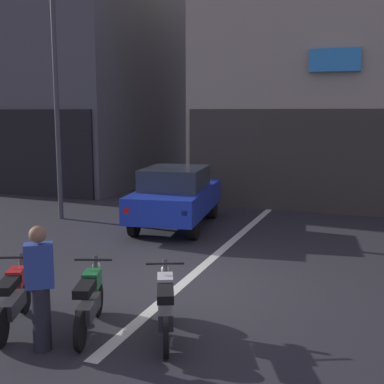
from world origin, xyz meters
name	(u,v)px	position (x,y,z in m)	size (l,w,h in m)	color
ground_plane	(179,287)	(0.00, 0.00, 0.00)	(120.00, 120.00, 0.00)	#2B2B30
lane_centre_line	(256,220)	(0.00, 6.00, 0.00)	(0.20, 18.00, 0.01)	silver
building_corner_left	(52,67)	(-11.19, 12.22, 5.16)	(10.29, 9.66, 10.34)	#56565B
car_blue_crossing_near	(176,195)	(-1.87, 4.45, 0.89)	(2.31, 4.30, 1.64)	black
street_lamp	(55,66)	(-5.46, 4.28, 4.39)	(0.36, 0.36, 7.27)	#47474C
motorcycle_red_row_leftmost	(13,297)	(-1.60, -2.46, 0.46)	(0.76, 1.56, 0.98)	black
motorcycle_green_row_left_mid	(89,300)	(-0.51, -2.17, 0.46)	(0.69, 1.60, 0.98)	black
motorcycle_white_row_centre	(165,305)	(0.58, -1.98, 0.46)	(0.77, 1.56, 0.98)	black
person_by_motorcycles	(40,287)	(-0.78, -2.90, 0.86)	(0.42, 0.38, 1.67)	#23232D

